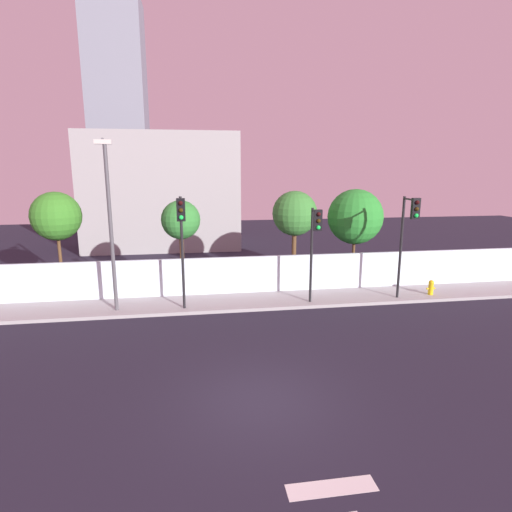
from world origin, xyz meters
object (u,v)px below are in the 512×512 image
at_px(traffic_light_center, 409,227).
at_px(traffic_light_right, 315,236).
at_px(fire_hydrant, 431,287).
at_px(roadside_tree_rightmost, 355,217).
at_px(roadside_tree_midleft, 181,221).
at_px(traffic_light_left, 182,230).
at_px(roadside_tree_leftmost, 56,216).
at_px(street_lamp_curbside, 110,215).
at_px(roadside_tree_midright, 295,214).

bearing_deg(traffic_light_center, traffic_light_right, 178.35).
height_order(traffic_light_center, fire_hydrant, traffic_light_center).
distance_m(traffic_light_right, roadside_tree_rightmost, 4.97).
xyz_separation_m(roadside_tree_midleft, roadside_tree_rightmost, (9.15, 0.00, 0.03)).
xyz_separation_m(traffic_light_left, roadside_tree_leftmost, (-5.96, 3.79, 0.24)).
relative_size(street_lamp_curbside, roadside_tree_leftmost, 1.39).
bearing_deg(street_lamp_curbside, traffic_light_center, -2.59).
relative_size(traffic_light_left, traffic_light_center, 1.02).
relative_size(street_lamp_curbside, roadside_tree_rightmost, 1.38).
bearing_deg(roadside_tree_leftmost, traffic_light_right, -17.50).
bearing_deg(roadside_tree_midright, traffic_light_center, -41.70).
distance_m(fire_hydrant, roadside_tree_midleft, 12.71).
height_order(traffic_light_center, roadside_tree_midright, roadside_tree_midright).
xyz_separation_m(traffic_light_left, roadside_tree_midleft, (-0.13, 3.79, -0.07)).
distance_m(traffic_light_left, traffic_light_center, 9.96).
xyz_separation_m(fire_hydrant, roadside_tree_midright, (-6.12, 3.03, 3.33)).
bearing_deg(roadside_tree_midright, street_lamp_curbside, -159.47).
relative_size(traffic_light_right, street_lamp_curbside, 0.61).
bearing_deg(traffic_light_center, roadside_tree_rightmost, 104.01).
height_order(traffic_light_left, fire_hydrant, traffic_light_left).
relative_size(roadside_tree_leftmost, roadside_tree_midleft, 1.10).
distance_m(traffic_light_center, roadside_tree_midright, 5.71).
bearing_deg(roadside_tree_leftmost, traffic_light_left, -32.44).
height_order(roadside_tree_midleft, roadside_tree_midright, roadside_tree_midright).
relative_size(traffic_light_left, roadside_tree_leftmost, 0.95).
xyz_separation_m(street_lamp_curbside, fire_hydrant, (14.70, 0.19, -3.78)).
bearing_deg(street_lamp_curbside, roadside_tree_midleft, 49.41).
bearing_deg(roadside_tree_rightmost, traffic_light_left, -157.19).
relative_size(traffic_light_center, roadside_tree_rightmost, 0.93).
bearing_deg(roadside_tree_midright, roadside_tree_midleft, 180.00).
height_order(fire_hydrant, roadside_tree_leftmost, roadside_tree_leftmost).
bearing_deg(traffic_light_right, traffic_light_left, -178.84).
distance_m(traffic_light_left, roadside_tree_midright, 6.84).
relative_size(fire_hydrant, roadside_tree_midright, 0.14).
xyz_separation_m(traffic_light_left, traffic_light_center, (9.96, -0.01, -0.06)).
height_order(traffic_light_left, traffic_light_center, traffic_light_left).
height_order(traffic_light_right, roadside_tree_midright, roadside_tree_midright).
bearing_deg(roadside_tree_midleft, fire_hydrant, -14.22).
bearing_deg(traffic_light_center, roadside_tree_leftmost, 166.58).
xyz_separation_m(fire_hydrant, roadside_tree_midleft, (-11.95, 3.03, 3.09)).
bearing_deg(roadside_tree_rightmost, traffic_light_center, -75.99).
distance_m(traffic_light_left, street_lamp_curbside, 3.01).
bearing_deg(fire_hydrant, street_lamp_curbside, -179.27).
xyz_separation_m(roadside_tree_midleft, roadside_tree_midright, (5.83, 0.00, 0.24)).
relative_size(traffic_light_right, roadside_tree_rightmost, 0.84).
bearing_deg(roadside_tree_midleft, traffic_light_right, -32.25).
bearing_deg(traffic_light_left, street_lamp_curbside, 168.76).
xyz_separation_m(roadside_tree_leftmost, roadside_tree_midright, (11.66, 0.00, -0.07)).
distance_m(street_lamp_curbside, roadside_tree_midleft, 4.29).
bearing_deg(roadside_tree_midleft, roadside_tree_leftmost, -180.00).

